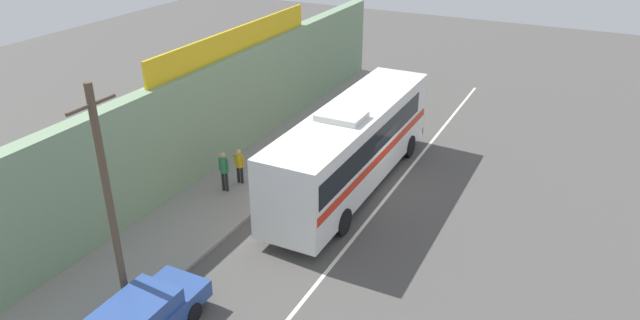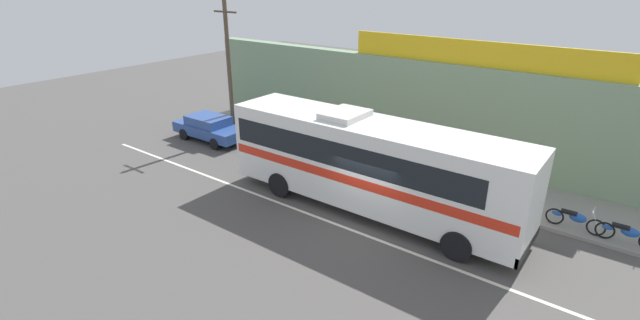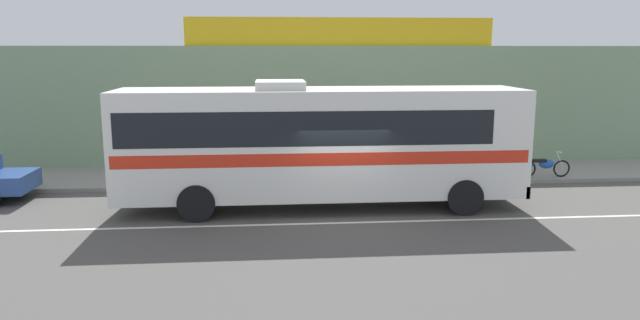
# 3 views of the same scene
# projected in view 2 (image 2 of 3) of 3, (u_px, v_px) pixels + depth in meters

# --- Properties ---
(ground_plane) EXTENTS (70.00, 70.00, 0.00)m
(ground_plane) POSITION_uv_depth(u_px,v_px,m) (367.00, 223.00, 16.90)
(ground_plane) COLOR #4F4C49
(sidewalk_slab) EXTENTS (30.00, 3.60, 0.14)m
(sidewalk_slab) POSITION_uv_depth(u_px,v_px,m) (427.00, 175.00, 20.72)
(sidewalk_slab) COLOR gray
(sidewalk_slab) RESTS_ON ground_plane
(storefront_facade) EXTENTS (30.00, 0.70, 4.80)m
(storefront_facade) POSITION_uv_depth(u_px,v_px,m) (451.00, 115.00, 21.42)
(storefront_facade) COLOR gray
(storefront_facade) RESTS_ON ground_plane
(storefront_billboard) EXTENTS (12.18, 0.12, 1.10)m
(storefront_billboard) POSITION_uv_depth(u_px,v_px,m) (477.00, 53.00, 19.82)
(storefront_billboard) COLOR gold
(storefront_billboard) RESTS_ON storefront_facade
(road_center_stripe) EXTENTS (30.00, 0.14, 0.01)m
(road_center_stripe) POSITION_uv_depth(u_px,v_px,m) (356.00, 232.00, 16.31)
(road_center_stripe) COLOR silver
(road_center_stripe) RESTS_ON ground_plane
(intercity_bus) EXTENTS (11.82, 2.68, 3.78)m
(intercity_bus) POSITION_uv_depth(u_px,v_px,m) (368.00, 160.00, 17.11)
(intercity_bus) COLOR white
(intercity_bus) RESTS_ON ground_plane
(parked_car) EXTENTS (4.38, 1.83, 1.37)m
(parked_car) POSITION_uv_depth(u_px,v_px,m) (210.00, 127.00, 24.97)
(parked_car) COLOR #2D4C93
(parked_car) RESTS_ON ground_plane
(utility_pole) EXTENTS (1.60, 0.22, 7.23)m
(utility_pole) POSITION_uv_depth(u_px,v_px,m) (229.00, 68.00, 24.25)
(utility_pole) COLOR brown
(utility_pole) RESTS_ON sidewalk_slab
(motorcycle_orange) EXTENTS (1.89, 0.56, 0.94)m
(motorcycle_orange) POSITION_uv_depth(u_px,v_px,m) (626.00, 233.00, 15.16)
(motorcycle_orange) COLOR black
(motorcycle_orange) RESTS_ON sidewalk_slab
(motorcycle_blue) EXTENTS (1.94, 0.56, 0.94)m
(motorcycle_blue) POSITION_uv_depth(u_px,v_px,m) (574.00, 219.00, 16.05)
(motorcycle_blue) COLOR black
(motorcycle_blue) RESTS_ON sidewalk_slab
(pedestrian_far_right) EXTENTS (0.30, 0.48, 1.56)m
(pedestrian_far_right) POSITION_uv_depth(u_px,v_px,m) (379.00, 143.00, 21.80)
(pedestrian_far_right) COLOR black
(pedestrian_far_right) RESTS_ON sidewalk_slab
(pedestrian_far_left) EXTENTS (0.30, 0.48, 1.75)m
(pedestrian_far_left) POSITION_uv_depth(u_px,v_px,m) (365.00, 136.00, 22.36)
(pedestrian_far_left) COLOR black
(pedestrian_far_left) RESTS_ON sidewalk_slab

